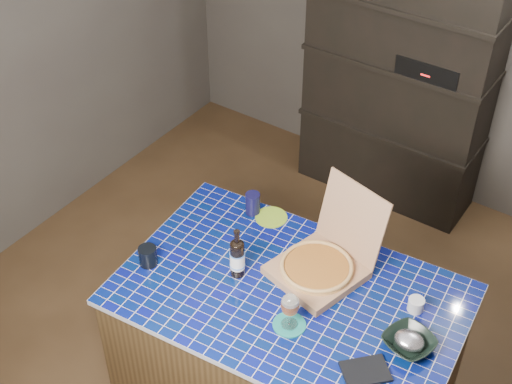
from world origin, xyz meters
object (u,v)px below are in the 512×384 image
Objects in this scene: kitchen_island at (287,352)px; mead_bottle at (237,257)px; bowl at (409,342)px; wine_glass at (290,305)px; dvd_case at (365,371)px; pizza_box at (320,264)px.

kitchen_island is 6.05× the size of mead_bottle.
kitchen_island is 0.59m from mead_bottle.
wine_glass is at bearing -158.39° from bowl.
mead_bottle reaches higher than kitchen_island.
bowl is (0.58, 0.02, 0.45)m from kitchen_island.
dvd_case is 0.24m from bowl.
wine_glass is (0.37, -0.13, 0.02)m from mead_bottle.
dvd_case reaches higher than kitchen_island.
pizza_box is at bearing -177.65° from dvd_case.
pizza_box reaches higher than mead_bottle.
mead_bottle is at bearing -130.54° from pizza_box.
mead_bottle is 1.31× the size of bowl.
mead_bottle is 0.39m from wine_glass.
bowl is (0.84, 0.06, -0.08)m from mead_bottle.
pizza_box is (0.05, 0.18, 0.48)m from kitchen_island.
mead_bottle is 1.48× the size of wine_glass.
mead_bottle is 1.43× the size of dvd_case.
kitchen_island is at bearing 121.59° from wine_glass.
bowl is at bearing 111.95° from dvd_case.
pizza_box reaches higher than wine_glass.
mead_bottle is at bearing -177.20° from kitchen_island.
wine_glass is (0.10, -0.16, 0.55)m from kitchen_island.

